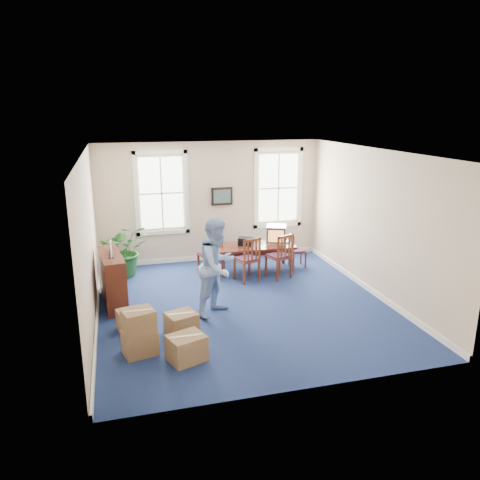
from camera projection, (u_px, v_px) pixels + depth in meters
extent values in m
plane|color=navy|center=(243.00, 304.00, 9.93)|extent=(6.50, 6.50, 0.00)
plane|color=white|center=(243.00, 152.00, 9.07)|extent=(6.50, 6.50, 0.00)
plane|color=#C8B095|center=(211.00, 202.00, 12.52)|extent=(6.50, 0.00, 6.50)
plane|color=#C8B095|center=(305.00, 289.00, 6.48)|extent=(6.50, 0.00, 6.50)
plane|color=#C8B095|center=(89.00, 242.00, 8.75)|extent=(0.00, 6.50, 6.50)
plane|color=#C8B095|center=(375.00, 223.00, 10.25)|extent=(0.00, 6.50, 6.50)
cube|color=white|center=(212.00, 257.00, 12.91)|extent=(6.00, 0.04, 0.12)
cube|color=white|center=(97.00, 317.00, 9.18)|extent=(0.04, 6.50, 0.12)
cube|color=white|center=(368.00, 288.00, 10.66)|extent=(0.04, 6.50, 0.12)
cube|color=white|center=(287.00, 242.00, 12.08)|extent=(0.18, 0.20, 0.04)
cube|color=black|center=(246.00, 241.00, 11.84)|extent=(0.45, 0.38, 0.19)
imported|color=#8DB2E8|center=(218.00, 266.00, 9.26)|extent=(1.23, 1.20, 1.99)
cube|color=#4B1E15|center=(112.00, 279.00, 9.78)|extent=(0.59, 1.49, 1.14)
imported|color=#1A4D1C|center=(125.00, 250.00, 11.52)|extent=(1.27, 1.14, 1.30)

